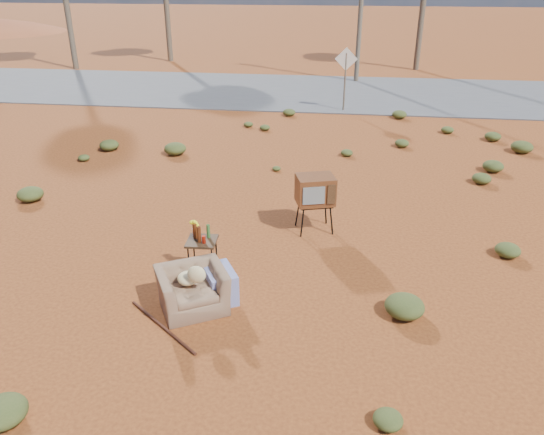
# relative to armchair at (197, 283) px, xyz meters

# --- Properties ---
(ground) EXTENTS (140.00, 140.00, 0.00)m
(ground) POSITION_rel_armchair_xyz_m (0.53, 0.40, -0.40)
(ground) COLOR #97491E
(ground) RESTS_ON ground
(highway) EXTENTS (140.00, 7.00, 0.04)m
(highway) POSITION_rel_armchair_xyz_m (0.53, 15.40, -0.38)
(highway) COLOR #565659
(highway) RESTS_ON ground
(armchair) EXTENTS (1.27, 1.19, 0.85)m
(armchair) POSITION_rel_armchair_xyz_m (0.00, 0.00, 0.00)
(armchair) COLOR brown
(armchair) RESTS_ON ground
(tv_unit) EXTENTS (0.82, 0.72, 1.11)m
(tv_unit) POSITION_rel_armchair_xyz_m (1.57, 2.79, 0.43)
(tv_unit) COLOR black
(tv_unit) RESTS_ON ground
(side_table) EXTENTS (0.49, 0.49, 0.96)m
(side_table) POSITION_rel_armchair_xyz_m (-0.16, 0.85, 0.30)
(side_table) COLOR #3A2415
(side_table) RESTS_ON ground
(rusty_bar) EXTENTS (1.28, 1.08, 0.04)m
(rusty_bar) POSITION_rel_armchair_xyz_m (-0.38, -0.60, -0.38)
(rusty_bar) COLOR #451D12
(rusty_bar) RESTS_ON ground
(road_sign) EXTENTS (0.78, 0.06, 2.19)m
(road_sign) POSITION_rel_armchair_xyz_m (2.03, 12.40, 1.10)
(road_sign) COLOR brown
(road_sign) RESTS_ON ground
(scrub_patch) EXTENTS (17.49, 8.07, 0.33)m
(scrub_patch) POSITION_rel_armchair_xyz_m (-0.30, 4.81, -0.26)
(scrub_patch) COLOR #434A20
(scrub_patch) RESTS_ON ground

